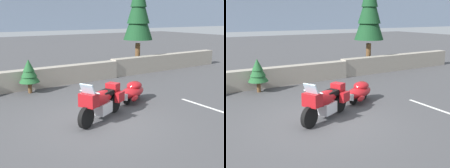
{
  "view_description": "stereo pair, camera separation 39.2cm",
  "coord_description": "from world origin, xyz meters",
  "views": [
    {
      "loc": [
        -4.07,
        -6.96,
        3.2
      ],
      "look_at": [
        1.15,
        1.05,
        0.85
      ],
      "focal_mm": 43.99,
      "sensor_mm": 36.0,
      "label": 1
    },
    {
      "loc": [
        -3.74,
        -7.17,
        3.2
      ],
      "look_at": [
        1.15,
        1.05,
        0.85
      ],
      "focal_mm": 43.99,
      "sensor_mm": 36.0,
      "label": 2
    }
  ],
  "objects": [
    {
      "name": "stone_guard_wall",
      "position": [
        0.69,
        5.27,
        0.45
      ],
      "size": [
        24.0,
        0.62,
        0.96
      ],
      "color": "gray",
      "rests_on": "ground"
    },
    {
      "name": "car_shaped_trailer",
      "position": [
        2.16,
        1.16,
        0.41
      ],
      "size": [
        2.13,
        1.31,
        0.76
      ],
      "color": "black",
      "rests_on": "ground"
    },
    {
      "name": "pine_sapling_near",
      "position": [
        -0.8,
        4.53,
        0.92
      ],
      "size": [
        0.86,
        0.86,
        1.47
      ],
      "color": "brown",
      "rests_on": "ground"
    },
    {
      "name": "ground_plane",
      "position": [
        0.0,
        0.0,
        0.0
      ],
      "size": [
        80.0,
        80.0,
        0.0
      ],
      "primitive_type": "plane",
      "color": "#424244"
    },
    {
      "name": "touring_motorcycle",
      "position": [
        0.15,
        0.15,
        0.62
      ],
      "size": [
        2.13,
        1.35,
        1.33
      ],
      "color": "black",
      "rests_on": "ground"
    },
    {
      "name": "parking_stripe_marker",
      "position": [
        4.03,
        -1.5,
        0.0
      ],
      "size": [
        0.12,
        3.6,
        0.01
      ],
      "primitive_type": "cube",
      "color": "silver",
      "rests_on": "ground"
    },
    {
      "name": "pine_tree_tall",
      "position": [
        6.28,
        6.08,
        3.58
      ],
      "size": [
        1.74,
        1.74,
        5.71
      ],
      "color": "brown",
      "rests_on": "ground"
    }
  ]
}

